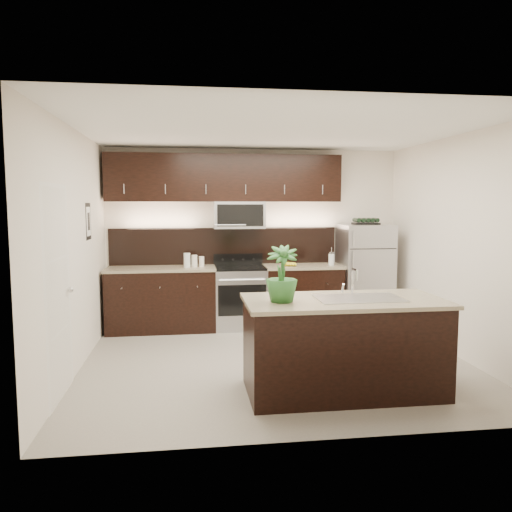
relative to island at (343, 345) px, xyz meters
The scene contains 12 objects.
ground 1.23m from the island, 116.12° to the left, with size 4.50×4.50×0.00m, color gray.
room_walls 1.69m from the island, 121.85° to the left, with size 4.52×4.02×2.71m.
counter_run 2.88m from the island, 109.43° to the left, with size 3.51×0.65×0.94m.
upper_fixtures 3.44m from the island, 108.03° to the left, with size 3.49×0.40×1.66m.
island is the anchor object (origin of this frame).
sink_faucet 0.51m from the island, ahead, with size 0.84×0.50×0.28m.
refrigerator 2.92m from the island, 66.17° to the left, with size 0.75×0.68×1.55m, color #B2B2B7.
wine_rack 3.11m from the island, 66.17° to the left, with size 0.38×0.24×0.09m.
plant 0.97m from the island, behind, with size 0.30×0.30×0.54m, color #285F26.
canisters 3.11m from the island, 118.36° to the left, with size 0.30×0.17×0.21m.
french_press 2.80m from the island, 76.42° to the left, with size 0.09×0.09×0.26m.
bananas 2.68m from the island, 91.15° to the left, with size 0.20×0.16×0.06m, color yellow.
Camera 1 is at (-1.00, -5.68, 1.87)m, focal length 35.00 mm.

